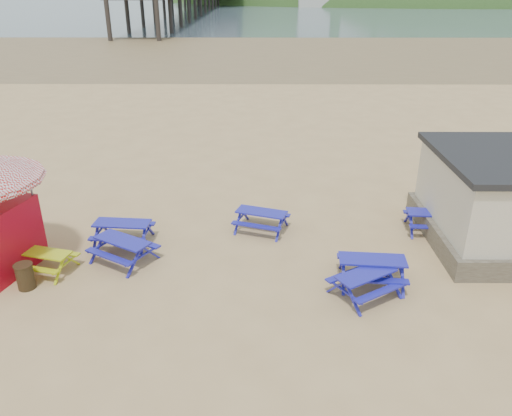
{
  "coord_description": "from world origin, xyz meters",
  "views": [
    {
      "loc": [
        0.94,
        -14.39,
        8.23
      ],
      "look_at": [
        0.84,
        1.5,
        1.0
      ],
      "focal_mm": 35.0,
      "sensor_mm": 36.0,
      "label": 1
    }
  ],
  "objects_px": {
    "picnic_table_yellow": "(46,262)",
    "litter_bin": "(25,276)",
    "picnic_table_blue_b": "(261,221)",
    "picnic_table_blue_a": "(123,233)"
  },
  "relations": [
    {
      "from": "picnic_table_blue_a",
      "to": "litter_bin",
      "type": "relative_size",
      "value": 2.52
    },
    {
      "from": "picnic_table_blue_b",
      "to": "picnic_table_blue_a",
      "type": "bearing_deg",
      "value": -149.09
    },
    {
      "from": "picnic_table_blue_b",
      "to": "picnic_table_yellow",
      "type": "bearing_deg",
      "value": -137.93
    },
    {
      "from": "picnic_table_yellow",
      "to": "litter_bin",
      "type": "bearing_deg",
      "value": -89.29
    },
    {
      "from": "picnic_table_blue_a",
      "to": "picnic_table_blue_b",
      "type": "distance_m",
      "value": 4.85
    },
    {
      "from": "picnic_table_blue_b",
      "to": "litter_bin",
      "type": "relative_size",
      "value": 2.72
    },
    {
      "from": "picnic_table_yellow",
      "to": "litter_bin",
      "type": "relative_size",
      "value": 2.39
    },
    {
      "from": "picnic_table_blue_b",
      "to": "picnic_table_yellow",
      "type": "relative_size",
      "value": 1.14
    },
    {
      "from": "picnic_table_yellow",
      "to": "litter_bin",
      "type": "xyz_separation_m",
      "value": [
        -0.24,
        -0.93,
        0.06
      ]
    },
    {
      "from": "picnic_table_blue_a",
      "to": "picnic_table_yellow",
      "type": "relative_size",
      "value": 1.06
    }
  ]
}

